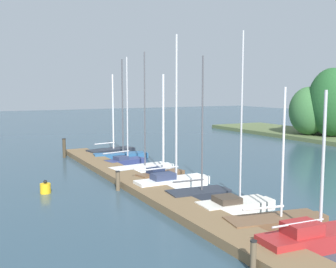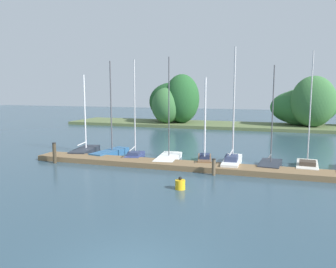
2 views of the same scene
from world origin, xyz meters
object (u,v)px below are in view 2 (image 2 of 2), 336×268
Objects in this scene: sailboat_5 at (232,160)px; sailboat_6 at (270,164)px; sailboat_0 at (86,150)px; sailboat_4 at (205,157)px; mooring_piling_1 at (214,167)px; sailboat_2 at (135,154)px; sailboat_3 at (169,157)px; mooring_piling_0 at (54,153)px; channel_buoy_0 at (180,184)px; sailboat_7 at (307,165)px; sailboat_1 at (111,151)px.

sailboat_6 is (2.45, 0.13, -0.16)m from sailboat_5.
sailboat_5 is 2.46m from sailboat_6.
sailboat_4 is (9.77, -0.56, 0.08)m from sailboat_0.
sailboat_0 reaches higher than mooring_piling_1.
sailboat_4 is at bearing 92.85° from sailboat_6.
sailboat_0 is at bearing 69.98° from sailboat_2.
sailboat_3 is 7.04m from sailboat_6.
sailboat_2 reaches higher than sailboat_0.
mooring_piling_0 is at bearing 96.00° from sailboat_4.
sailboat_5 is at bearing -110.27° from sailboat_4.
sailboat_2 is 0.92× the size of sailboat_5.
sailboat_4 is 4.11× the size of mooring_piling_0.
mooring_piling_1 reaches higher than channel_buoy_0.
sailboat_4 is 0.79× the size of sailboat_7.
sailboat_3 is at bearing 93.10° from sailboat_6.
sailboat_5 is at bearing 98.02° from sailboat_6.
sailboat_3 is 10.98× the size of channel_buoy_0.
sailboat_5 is at bearing -103.69° from sailboat_2.
sailboat_4 reaches higher than channel_buoy_0.
sailboat_3 is 4.95m from mooring_piling_1.
sailboat_2 is at bearing 155.06° from mooring_piling_1.
mooring_piling_0 is (-16.59, -3.42, 0.42)m from sailboat_7.
sailboat_3 is 7.03m from channel_buoy_0.
sailboat_5 reaches higher than mooring_piling_0.
channel_buoy_0 is at bearing -135.89° from sailboat_0.
sailboat_1 is at bearing 55.30° from mooring_piling_0.
sailboat_7 reaches higher than sailboat_1.
sailboat_5 is at bearing 72.88° from channel_buoy_0.
sailboat_7 is 11.16× the size of channel_buoy_0.
mooring_piling_0 is (-2.50, -3.62, 0.38)m from sailboat_1.
sailboat_1 is at bearing 79.51° from sailboat_3.
sailboat_2 is at bearing 87.37° from sailboat_3.
sailboat_6 reaches higher than mooring_piling_0.
sailboat_2 is 7.20× the size of mooring_piling_1.
sailboat_3 is 0.94× the size of sailboat_5.
sailboat_5 is 4.75m from sailboat_7.
sailboat_3 is 0.98× the size of sailboat_7.
mooring_piling_1 is at bearing 0.56° from mooring_piling_0.
sailboat_0 is 1.05× the size of sailboat_4.
mooring_piling_0 is at bearing 166.93° from sailboat_0.
sailboat_1 is 1.22× the size of sailboat_4.
sailboat_2 is at bearing 86.78° from sailboat_5.
sailboat_6 is at bearing 11.85° from mooring_piling_0.
sailboat_7 is at bearing 11.65° from mooring_piling_0.
sailboat_6 is at bearing -88.48° from sailboat_5.
sailboat_0 is 4.60m from sailboat_2.
sailboat_7 is (2.26, 0.42, 0.03)m from sailboat_6.
sailboat_0 is 0.94× the size of sailboat_6.
sailboat_5 is at bearing -104.62° from sailboat_0.
sailboat_6 is at bearing 55.29° from channel_buoy_0.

